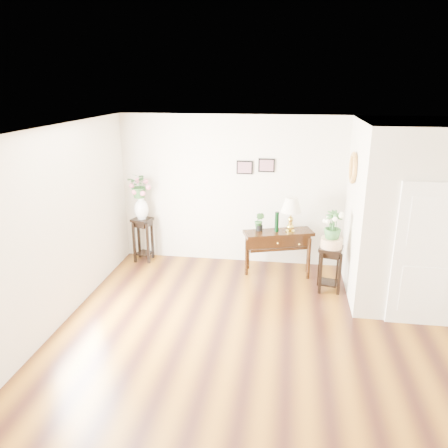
% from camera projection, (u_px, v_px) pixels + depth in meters
% --- Properties ---
extents(floor, '(6.00, 5.50, 0.02)m').
position_uv_depth(floor, '(269.00, 341.00, 5.92)').
color(floor, brown).
rests_on(floor, ground).
extents(ceiling, '(6.00, 5.50, 0.02)m').
position_uv_depth(ceiling, '(277.00, 132.00, 5.05)').
color(ceiling, white).
rests_on(ceiling, ground).
extents(wall_back, '(6.00, 0.02, 2.80)m').
position_uv_depth(wall_back, '(279.00, 192.00, 8.07)').
color(wall_back, silver).
rests_on(wall_back, ground).
extents(wall_front, '(6.00, 0.02, 2.80)m').
position_uv_depth(wall_front, '(254.00, 390.00, 2.90)').
color(wall_front, silver).
rests_on(wall_front, ground).
extents(wall_left, '(0.02, 5.50, 2.80)m').
position_uv_depth(wall_left, '(51.00, 233.00, 5.91)').
color(wall_left, silver).
rests_on(wall_left, ground).
extents(partition, '(1.80, 1.95, 2.80)m').
position_uv_depth(partition, '(412.00, 212.00, 6.86)').
color(partition, silver).
rests_on(partition, floor).
extents(door, '(0.90, 0.05, 2.10)m').
position_uv_depth(door, '(427.00, 257.00, 6.03)').
color(door, white).
rests_on(door, floor).
extents(art_print_left, '(0.30, 0.02, 0.25)m').
position_uv_depth(art_print_left, '(245.00, 167.00, 8.00)').
color(art_print_left, black).
rests_on(art_print_left, wall_back).
extents(art_print_right, '(0.30, 0.02, 0.25)m').
position_uv_depth(art_print_right, '(267.00, 165.00, 7.93)').
color(art_print_right, black).
rests_on(art_print_right, wall_back).
extents(wall_ornament, '(0.07, 0.51, 0.51)m').
position_uv_depth(wall_ornament, '(353.00, 168.00, 6.90)').
color(wall_ornament, '#C19140').
rests_on(wall_ornament, partition).
extents(console_table, '(1.29, 0.77, 0.81)m').
position_uv_depth(console_table, '(278.00, 253.00, 7.88)').
color(console_table, black).
rests_on(console_table, floor).
extents(table_lamp, '(0.42, 0.42, 0.63)m').
position_uv_depth(table_lamp, '(291.00, 213.00, 7.62)').
color(table_lamp, gold).
rests_on(table_lamp, console_table).
extents(green_vase, '(0.09, 0.09, 0.36)m').
position_uv_depth(green_vase, '(277.00, 222.00, 7.71)').
color(green_vase, black).
rests_on(green_vase, console_table).
extents(potted_plant, '(0.22, 0.20, 0.33)m').
position_uv_depth(potted_plant, '(259.00, 222.00, 7.75)').
color(potted_plant, '#2F612D').
rests_on(potted_plant, console_table).
extents(plant_stand_a, '(0.42, 0.42, 0.86)m').
position_uv_depth(plant_stand_a, '(143.00, 239.00, 8.48)').
color(plant_stand_a, black).
rests_on(plant_stand_a, floor).
extents(porcelain_vase, '(0.35, 0.35, 0.46)m').
position_uv_depth(porcelain_vase, '(141.00, 207.00, 8.28)').
color(porcelain_vase, white).
rests_on(porcelain_vase, plant_stand_a).
extents(lily_arrangement, '(0.51, 0.46, 0.48)m').
position_uv_depth(lily_arrangement, '(140.00, 186.00, 8.15)').
color(lily_arrangement, '#2F612D').
rests_on(lily_arrangement, porcelain_vase).
extents(plant_stand_b, '(0.43, 0.43, 0.77)m').
position_uv_depth(plant_stand_b, '(329.00, 269.00, 7.26)').
color(plant_stand_b, black).
rests_on(plant_stand_b, floor).
extents(ceramic_bowl, '(0.41, 0.41, 0.16)m').
position_uv_depth(ceramic_bowl, '(332.00, 243.00, 7.11)').
color(ceramic_bowl, '#D6B291').
rests_on(ceramic_bowl, plant_stand_b).
extents(narcissus, '(0.31, 0.31, 0.50)m').
position_uv_depth(narcissus, '(333.00, 226.00, 7.02)').
color(narcissus, '#2F612D').
rests_on(narcissus, ceramic_bowl).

